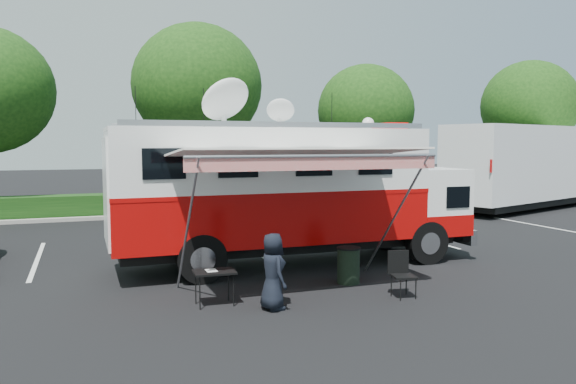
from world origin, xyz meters
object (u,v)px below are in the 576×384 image
Objects in this scene: command_truck at (292,191)px; trash_bin at (348,265)px; semi_trailer at (539,165)px; folding_table at (214,273)px.

command_truck reaches higher than trash_bin.
trash_bin is 0.06× the size of semi_trailer.
semi_trailer is (16.36, 8.24, 0.16)m from command_truck.
semi_trailer is at bearing 33.70° from trash_bin.
trash_bin is at bearing 11.50° from folding_table.
command_truck is at bearing -153.27° from semi_trailer.
command_truck is at bearing 103.05° from trash_bin.
trash_bin reaches higher than folding_table.
command_truck is 4.28m from folding_table.
folding_table is at bearing -149.59° from semi_trailer.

